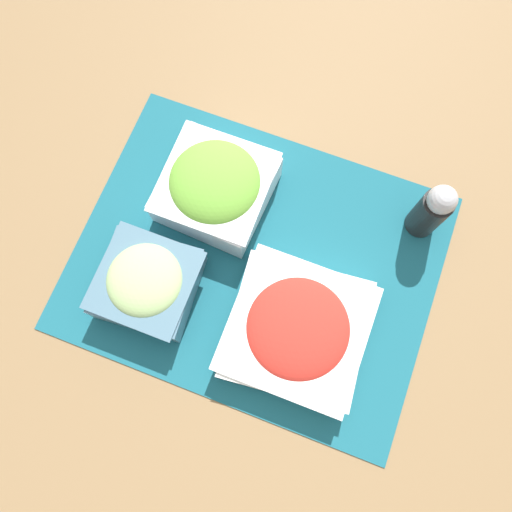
{
  "coord_description": "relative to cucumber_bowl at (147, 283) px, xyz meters",
  "views": [
    {
      "loc": [
        -0.07,
        0.18,
        0.74
      ],
      "look_at": [
        0.0,
        0.0,
        0.03
      ],
      "focal_mm": 35.0,
      "sensor_mm": 36.0,
      "label": 1
    }
  ],
  "objects": [
    {
      "name": "pepper_shaker",
      "position": [
        -0.35,
        -0.24,
        0.02
      ],
      "size": [
        0.05,
        0.05,
        0.12
      ],
      "color": "black",
      "rests_on": "placemat"
    },
    {
      "name": "cucumber_bowl",
      "position": [
        0.0,
        0.0,
        0.0
      ],
      "size": [
        0.14,
        0.14,
        0.07
      ],
      "color": "slate",
      "rests_on": "placemat"
    },
    {
      "name": "ground_plane",
      "position": [
        -0.13,
        -0.09,
        -0.04
      ],
      "size": [
        3.0,
        3.0,
        0.0
      ],
      "primitive_type": "plane",
      "color": "olive"
    },
    {
      "name": "tomato_bowl",
      "position": [
        -0.22,
        -0.01,
        -0.01
      ],
      "size": [
        0.2,
        0.2,
        0.06
      ],
      "color": "white",
      "rests_on": "placemat"
    },
    {
      "name": "lettuce_bowl",
      "position": [
        -0.04,
        -0.17,
        0.01
      ],
      "size": [
        0.16,
        0.16,
        0.08
      ],
      "color": "white",
      "rests_on": "placemat"
    },
    {
      "name": "placemat",
      "position": [
        -0.13,
        -0.09,
        -0.04
      ],
      "size": [
        0.54,
        0.42,
        0.0
      ],
      "color": "#195B6B",
      "rests_on": "ground_plane"
    }
  ]
}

